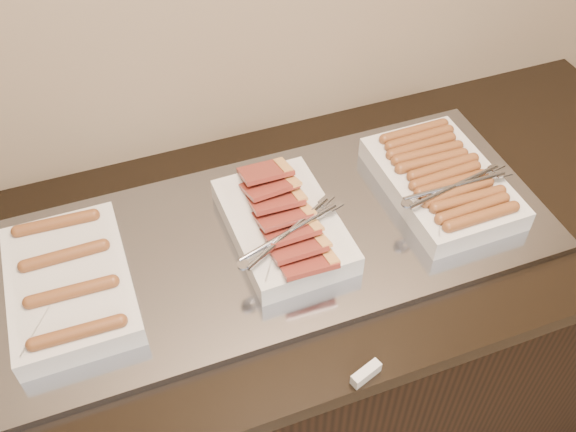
% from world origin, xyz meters
% --- Properties ---
extents(counter, '(2.06, 0.76, 0.90)m').
position_xyz_m(counter, '(0.00, 2.13, 0.45)').
color(counter, black).
rests_on(counter, ground).
extents(warming_tray, '(1.20, 0.50, 0.02)m').
position_xyz_m(warming_tray, '(-0.00, 2.13, 0.91)').
color(warming_tray, '#9598A3').
rests_on(warming_tray, counter).
extents(dish_left, '(0.23, 0.34, 0.07)m').
position_xyz_m(dish_left, '(-0.41, 2.13, 0.95)').
color(dish_left, silver).
rests_on(dish_left, warming_tray).
extents(dish_center, '(0.27, 0.34, 0.09)m').
position_xyz_m(dish_center, '(0.02, 2.13, 0.95)').
color(dish_center, silver).
rests_on(dish_center, warming_tray).
extents(dish_right, '(0.27, 0.36, 0.08)m').
position_xyz_m(dish_right, '(0.40, 2.13, 0.95)').
color(dish_right, silver).
rests_on(dish_right, warming_tray).
extents(label_holder, '(0.06, 0.04, 0.02)m').
position_xyz_m(label_holder, '(0.05, 1.77, 0.91)').
color(label_holder, silver).
rests_on(label_holder, counter).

